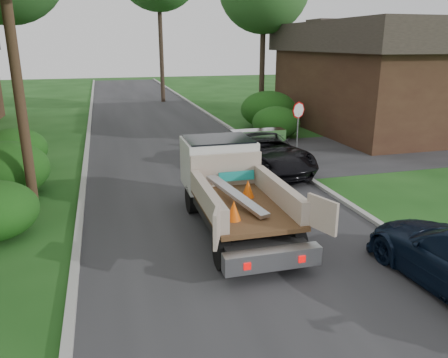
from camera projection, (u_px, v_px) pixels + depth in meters
The scene contains 14 objects.
ground at pixel (254, 260), 10.45m from camera, with size 120.00×120.00×0.00m, color #164112.
road at pixel (181, 158), 19.65m from camera, with size 8.00×90.00×0.02m, color #28282B.
side_street at pixel (421, 147), 21.78m from camera, with size 16.00×7.00×0.02m, color #28282B.
curb_left at pixel (85, 163), 18.58m from camera, with size 0.20×90.00×0.12m, color #9E9E99.
curb_right at pixel (266, 151), 20.67m from camera, with size 0.20×90.00×0.12m, color #9E9E99.
stop_sign at pixel (298, 117), 19.52m from camera, with size 0.71×0.32×2.48m.
utility_pole at pixel (11, 35), 12.09m from camera, with size 2.42×1.25×10.00m.
house_right at pixel (385, 75), 25.70m from camera, with size 9.72×12.96×6.20m.
hedge_left_b at pixel (5, 170), 14.49m from camera, with size 2.86×2.86×1.87m, color #113F0E.
hedge_left_c at pixel (14, 149), 17.66m from camera, with size 2.60×2.60×1.70m, color #113F0E.
hedge_right_a at pixel (276, 122), 23.63m from camera, with size 2.60×2.60×1.70m, color #113F0E.
hedge_right_b at pixel (268, 109), 26.49m from camera, with size 3.38×3.38×2.21m, color #113F0E.
flatbed_truck at pixel (227, 180), 12.50m from camera, with size 2.74×5.84×2.21m.
black_pickup at pixel (261, 151), 17.60m from camera, with size 2.59×5.61×1.56m, color black.
Camera 1 is at (-3.19, -8.87, 4.96)m, focal length 35.00 mm.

